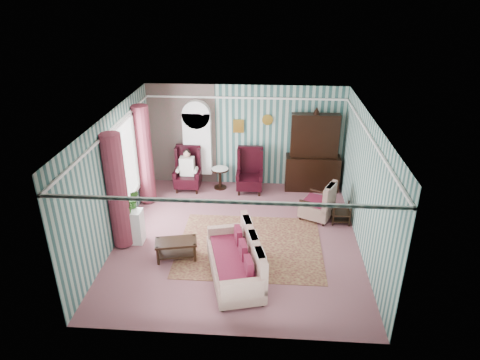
# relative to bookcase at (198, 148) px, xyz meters

# --- Properties ---
(floor) EXTENTS (6.00, 6.00, 0.00)m
(floor) POSITION_rel_bookcase_xyz_m (1.35, -2.84, -1.12)
(floor) COLOR #8F535D
(floor) RESTS_ON ground
(room_shell) EXTENTS (5.53, 6.02, 2.91)m
(room_shell) POSITION_rel_bookcase_xyz_m (0.73, -2.66, 0.89)
(room_shell) COLOR #335D5A
(room_shell) RESTS_ON ground
(bookcase) EXTENTS (0.80, 0.28, 2.24)m
(bookcase) POSITION_rel_bookcase_xyz_m (0.00, 0.00, 0.00)
(bookcase) COLOR silver
(bookcase) RESTS_ON floor
(dresser_hutch) EXTENTS (1.50, 0.56, 2.36)m
(dresser_hutch) POSITION_rel_bookcase_xyz_m (3.25, -0.12, 0.06)
(dresser_hutch) COLOR black
(dresser_hutch) RESTS_ON floor
(wingback_left) EXTENTS (0.76, 0.80, 1.25)m
(wingback_left) POSITION_rel_bookcase_xyz_m (-0.25, -0.39, -0.50)
(wingback_left) COLOR black
(wingback_left) RESTS_ON floor
(wingback_right) EXTENTS (0.76, 0.80, 1.25)m
(wingback_right) POSITION_rel_bookcase_xyz_m (1.50, -0.39, -0.50)
(wingback_right) COLOR black
(wingback_right) RESTS_ON floor
(seated_woman) EXTENTS (0.44, 0.40, 1.18)m
(seated_woman) POSITION_rel_bookcase_xyz_m (-0.25, -0.39, -0.53)
(seated_woman) COLOR beige
(seated_woman) RESTS_ON floor
(round_side_table) EXTENTS (0.50, 0.50, 0.60)m
(round_side_table) POSITION_rel_bookcase_xyz_m (0.65, -0.24, -0.82)
(round_side_table) COLOR black
(round_side_table) RESTS_ON floor
(nest_table) EXTENTS (0.45, 0.38, 0.54)m
(nest_table) POSITION_rel_bookcase_xyz_m (3.82, -1.94, -0.85)
(nest_table) COLOR black
(nest_table) RESTS_ON floor
(plant_stand) EXTENTS (0.55, 0.35, 0.80)m
(plant_stand) POSITION_rel_bookcase_xyz_m (-1.05, -3.14, -0.72)
(plant_stand) COLOR silver
(plant_stand) RESTS_ON floor
(rug) EXTENTS (3.20, 2.60, 0.01)m
(rug) POSITION_rel_bookcase_xyz_m (1.65, -3.14, -1.11)
(rug) COLOR #4B2219
(rug) RESTS_ON floor
(sofa) EXTENTS (1.58, 2.22, 1.13)m
(sofa) POSITION_rel_bookcase_xyz_m (1.40, -4.31, -0.56)
(sofa) COLOR beige
(sofa) RESTS_ON floor
(floral_armchair) EXTENTS (1.09, 1.08, 0.90)m
(floral_armchair) POSITION_rel_bookcase_xyz_m (3.25, -1.75, -0.67)
(floral_armchair) COLOR #BCB592
(floral_armchair) RESTS_ON floor
(coffee_table) EXTENTS (0.95, 0.63, 0.43)m
(coffee_table) POSITION_rel_bookcase_xyz_m (0.10, -3.71, -0.90)
(coffee_table) COLOR black
(coffee_table) RESTS_ON floor
(potted_plant_a) EXTENTS (0.45, 0.43, 0.40)m
(potted_plant_a) POSITION_rel_bookcase_xyz_m (-1.05, -3.21, -0.12)
(potted_plant_a) COLOR #194E18
(potted_plant_a) RESTS_ON plant_stand
(potted_plant_b) EXTENTS (0.25, 0.20, 0.45)m
(potted_plant_b) POSITION_rel_bookcase_xyz_m (-0.97, -2.99, -0.10)
(potted_plant_b) COLOR #25551A
(potted_plant_b) RESTS_ON plant_stand
(potted_plant_c) EXTENTS (0.21, 0.21, 0.35)m
(potted_plant_c) POSITION_rel_bookcase_xyz_m (-1.18, -3.03, -0.14)
(potted_plant_c) COLOR #275019
(potted_plant_c) RESTS_ON plant_stand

